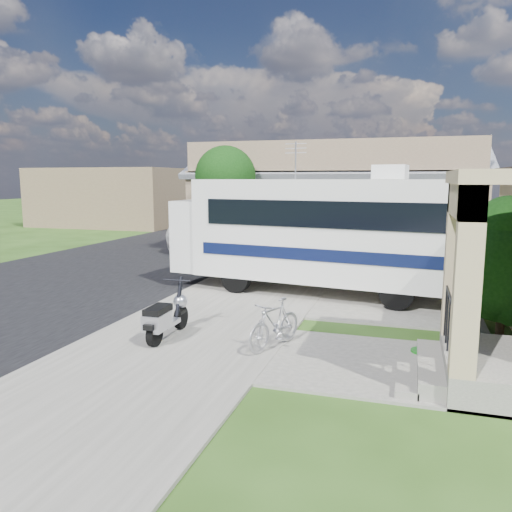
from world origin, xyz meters
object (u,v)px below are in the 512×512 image
(pickup_truck, at_px, (216,229))
(van, at_px, (243,217))
(bicycle, at_px, (275,327))
(scooter, at_px, (165,317))
(shrub, at_px, (508,265))
(motorhome, at_px, (319,230))
(garden_hose, at_px, (421,356))

(pickup_truck, distance_m, van, 7.18)
(van, bearing_deg, bicycle, -73.19)
(scooter, height_order, van, van)
(scooter, xyz_separation_m, pickup_truck, (-4.36, 13.56, 0.37))
(shrub, bearing_deg, motorhome, 147.44)
(motorhome, relative_size, scooter, 4.98)
(van, xyz_separation_m, garden_hose, (10.36, -20.25, -0.81))
(motorhome, xyz_separation_m, shrub, (4.44, -2.83, -0.33))
(scooter, bearing_deg, garden_hose, 3.61)
(scooter, bearing_deg, bicycle, 2.43)
(shrub, relative_size, scooter, 1.70)
(motorhome, xyz_separation_m, bicycle, (0.08, -5.15, -1.37))
(shrub, relative_size, garden_hose, 7.74)
(motorhome, height_order, van, motorhome)
(bicycle, height_order, pickup_truck, pickup_truck)
(shrub, height_order, scooter, shrub)
(motorhome, bearing_deg, bicycle, -81.32)
(bicycle, relative_size, van, 0.25)
(bicycle, xyz_separation_m, pickup_truck, (-6.61, 13.42, 0.40))
(pickup_truck, bearing_deg, bicycle, 110.92)
(van, distance_m, garden_hose, 22.76)
(scooter, height_order, bicycle, scooter)
(scooter, distance_m, pickup_truck, 14.25)
(pickup_truck, height_order, garden_hose, pickup_truck)
(pickup_truck, height_order, van, van)
(pickup_truck, bearing_deg, van, -86.93)
(bicycle, bearing_deg, scooter, -155.00)
(scooter, bearing_deg, motorhome, 66.54)
(shrub, relative_size, bicycle, 1.89)
(pickup_truck, relative_size, van, 1.02)
(scooter, height_order, pickup_truck, pickup_truck)
(motorhome, relative_size, bicycle, 5.53)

